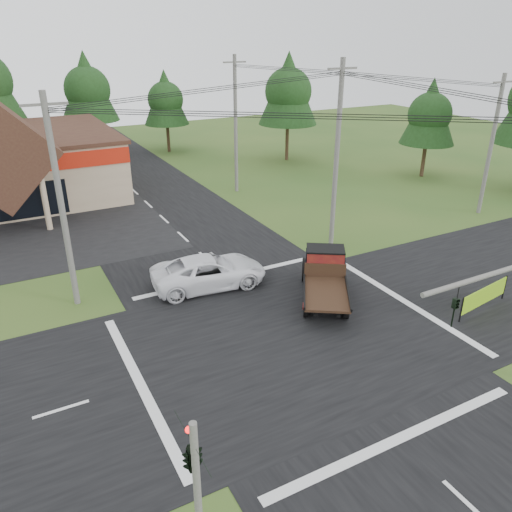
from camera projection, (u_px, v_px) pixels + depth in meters
ground at (291, 339)px, 22.75m from camera, size 120.00×120.00×0.00m
road_ns at (291, 338)px, 22.75m from camera, size 12.00×120.00×0.02m
road_ew at (291, 338)px, 22.75m from camera, size 120.00×12.00×0.02m
traffic_signal_corner at (192, 446)px, 12.19m from camera, size 0.53×2.48×4.40m
utility_pole_nw at (61, 203)px, 23.54m from camera, size 2.00×0.30×10.50m
utility_pole_ne at (337, 156)px, 30.21m from camera, size 2.00×0.30×11.50m
utility_pole_far at (491, 145)px, 36.48m from camera, size 2.00×0.30×10.20m
utility_pole_n at (236, 124)px, 41.53m from camera, size 2.00×0.30×11.20m
tree_row_d at (87, 87)px, 53.51m from camera, size 6.16×6.16×11.11m
tree_row_e at (165, 98)px, 55.89m from camera, size 5.04×5.04×9.09m
tree_side_ne at (288, 89)px, 51.59m from camera, size 6.16×6.16×11.11m
tree_side_e_near at (430, 112)px, 45.92m from camera, size 5.04×5.04×9.09m
antique_flatbed_truck at (325, 278)px, 25.56m from camera, size 5.11×6.18×2.47m
roadside_banner at (484, 298)px, 24.82m from camera, size 3.94×0.70×1.35m
white_pickup at (209, 271)px, 27.16m from camera, size 6.51×3.56×1.73m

